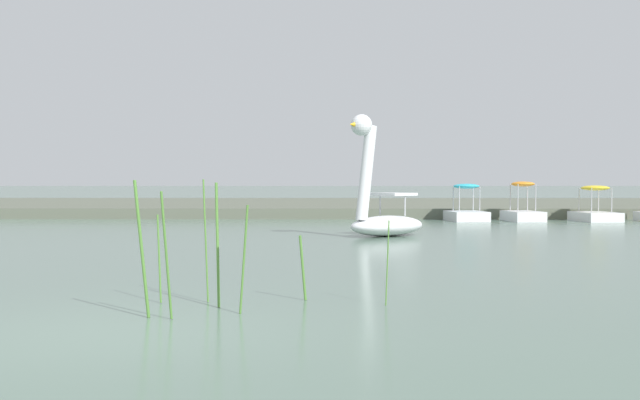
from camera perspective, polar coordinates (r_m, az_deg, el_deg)
name	(u,v)px	position (r m, az deg, el deg)	size (l,w,h in m)	color
ground_plane	(113,331)	(8.55, -14.55, -9.04)	(698.75, 698.75, 0.00)	#567060
shore_bank_far	(292,206)	(44.40, -1.98, -0.42)	(148.53, 22.68, 0.44)	#5B6051
swan_boat	(383,209)	(22.59, 4.48, -0.67)	(2.79, 2.69, 3.40)	white
pedal_boat_cyan	(466,211)	(32.13, 10.40, -0.76)	(1.57, 2.28, 1.48)	white
pedal_boat_orange	(523,211)	(32.43, 14.27, -0.74)	(1.41, 2.23, 1.56)	white
pedal_boat_yellow	(595,210)	(33.13, 19.04, -0.71)	(1.60, 2.33, 1.41)	white
reed_clump_foreground	(208,253)	(9.62, -7.99, -3.75)	(2.95, 1.65, 1.56)	#4C7F33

